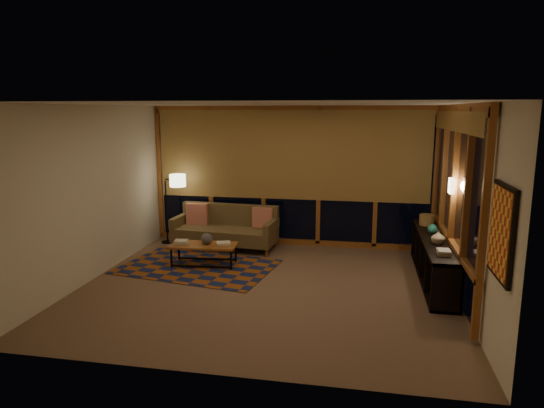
% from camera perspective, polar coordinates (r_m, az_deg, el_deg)
% --- Properties ---
extents(floor, '(5.50, 5.00, 0.01)m').
position_cam_1_polar(floor, '(7.38, -0.67, -9.76)').
color(floor, '#876347').
rests_on(floor, ground).
extents(ceiling, '(5.50, 5.00, 0.01)m').
position_cam_1_polar(ceiling, '(6.91, -0.72, 11.68)').
color(ceiling, white).
rests_on(ceiling, walls).
extents(walls, '(5.51, 5.01, 2.70)m').
position_cam_1_polar(walls, '(7.02, -0.69, 0.60)').
color(walls, white).
rests_on(walls, floor).
extents(window_wall_back, '(5.30, 0.16, 2.60)m').
position_cam_1_polar(window_wall_back, '(9.38, 2.25, 3.23)').
color(window_wall_back, '#915E26').
rests_on(window_wall_back, walls).
extents(window_wall_right, '(0.16, 3.70, 2.60)m').
position_cam_1_polar(window_wall_right, '(7.59, 20.51, 0.68)').
color(window_wall_right, '#915E26').
rests_on(window_wall_right, walls).
extents(wall_art, '(0.06, 0.74, 0.94)m').
position_cam_1_polar(wall_art, '(5.23, 25.32, -2.98)').
color(wall_art, red).
rests_on(wall_art, walls).
extents(wall_sconce, '(0.12, 0.18, 0.22)m').
position_cam_1_polar(wall_sconce, '(7.40, 20.35, 2.02)').
color(wall_sconce, '#FFEDBD').
rests_on(wall_sconce, walls).
extents(sofa, '(2.01, 0.95, 0.80)m').
position_cam_1_polar(sofa, '(9.33, -5.58, -2.81)').
color(sofa, brown).
rests_on(sofa, floor).
extents(pillow_left, '(0.43, 0.17, 0.42)m').
position_cam_1_polar(pillow_left, '(9.65, -8.80, -1.15)').
color(pillow_left, red).
rests_on(pillow_left, sofa).
extents(pillow_right, '(0.39, 0.14, 0.38)m').
position_cam_1_polar(pillow_right, '(9.24, -1.13, -1.67)').
color(pillow_right, red).
rests_on(pillow_right, sofa).
extents(area_rug, '(2.73, 2.05, 0.01)m').
position_cam_1_polar(area_rug, '(8.37, -8.75, -7.30)').
color(area_rug, brown).
rests_on(area_rug, floor).
extents(coffee_table, '(1.15, 0.59, 0.37)m').
position_cam_1_polar(coffee_table, '(8.41, -7.99, -5.93)').
color(coffee_table, '#915E26').
rests_on(coffee_table, floor).
extents(book_stack_a, '(0.29, 0.24, 0.08)m').
position_cam_1_polar(book_stack_a, '(8.43, -10.59, -4.38)').
color(book_stack_a, beige).
rests_on(book_stack_a, coffee_table).
extents(book_stack_b, '(0.30, 0.27, 0.05)m').
position_cam_1_polar(book_stack_b, '(8.30, -5.71, -4.59)').
color(book_stack_b, beige).
rests_on(book_stack_b, coffee_table).
extents(ceramic_pot, '(0.25, 0.25, 0.19)m').
position_cam_1_polar(ceramic_pot, '(8.34, -7.69, -4.05)').
color(ceramic_pot, black).
rests_on(ceramic_pot, coffee_table).
extents(floor_lamp, '(0.55, 0.46, 1.41)m').
position_cam_1_polar(floor_lamp, '(9.84, -12.32, -0.47)').
color(floor_lamp, black).
rests_on(floor_lamp, floor).
extents(bookshelf, '(0.40, 2.70, 0.67)m').
position_cam_1_polar(bookshelf, '(8.00, 18.43, -6.15)').
color(bookshelf, black).
rests_on(bookshelf, floor).
extents(basket, '(0.27, 0.27, 0.19)m').
position_cam_1_polar(basket, '(8.72, 17.73, -1.78)').
color(basket, olive).
rests_on(basket, bookshelf).
extents(teal_bowl, '(0.16, 0.16, 0.16)m').
position_cam_1_polar(teal_bowl, '(8.14, 18.37, -2.82)').
color(teal_bowl, '#288276').
rests_on(teal_bowl, bookshelf).
extents(vase, '(0.25, 0.25, 0.21)m').
position_cam_1_polar(vase, '(7.56, 18.96, -3.70)').
color(vase, tan).
rests_on(vase, bookshelf).
extents(shelf_book_stack, '(0.21, 0.26, 0.07)m').
position_cam_1_polar(shelf_book_stack, '(7.04, 19.56, -5.38)').
color(shelf_book_stack, beige).
rests_on(shelf_book_stack, bookshelf).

